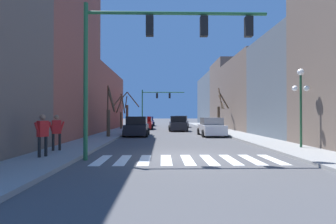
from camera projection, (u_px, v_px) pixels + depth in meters
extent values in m
plane|color=#4C4C4F|center=(186.00, 157.00, 11.72)|extent=(240.00, 240.00, 0.00)
cube|color=gray|center=(55.00, 156.00, 11.59)|extent=(2.60, 90.00, 0.15)
cube|color=gray|center=(314.00, 155.00, 11.86)|extent=(2.60, 90.00, 0.15)
cube|color=#934C3D|center=(44.00, 50.00, 20.00)|extent=(6.00, 11.01, 13.71)
cube|color=#934C3D|center=(90.00, 101.00, 32.95)|extent=(6.00, 14.97, 7.29)
cube|color=#515B66|center=(299.00, 87.00, 21.34)|extent=(6.00, 8.16, 8.37)
cube|color=#66564C|center=(256.00, 95.00, 31.09)|extent=(6.00, 11.34, 8.58)
cube|color=#66564C|center=(234.00, 95.00, 40.86)|extent=(6.00, 8.20, 10.11)
cube|color=#515B66|center=(217.00, 100.00, 52.80)|extent=(6.00, 15.68, 9.60)
cube|color=white|center=(101.00, 160.00, 10.90)|extent=(0.45, 2.60, 0.01)
cube|color=white|center=(123.00, 160.00, 10.92)|extent=(0.45, 2.60, 0.01)
cube|color=white|center=(145.00, 160.00, 10.94)|extent=(0.45, 2.60, 0.01)
cube|color=white|center=(166.00, 160.00, 10.96)|extent=(0.45, 2.60, 0.01)
cube|color=white|center=(188.00, 160.00, 10.98)|extent=(0.45, 2.60, 0.01)
cube|color=white|center=(209.00, 160.00, 11.00)|extent=(0.45, 2.60, 0.01)
cube|color=white|center=(230.00, 160.00, 11.02)|extent=(0.45, 2.60, 0.01)
cube|color=white|center=(251.00, 159.00, 11.04)|extent=(0.45, 2.60, 0.01)
cube|color=white|center=(272.00, 159.00, 11.06)|extent=(0.45, 2.60, 0.01)
cylinder|color=#236038|center=(86.00, 81.00, 10.91)|extent=(0.18, 0.18, 6.57)
cylinder|color=#236038|center=(177.00, 13.00, 11.03)|extent=(7.62, 0.14, 0.14)
cube|color=black|center=(150.00, 26.00, 10.99)|extent=(0.32, 0.28, 0.84)
cube|color=black|center=(204.00, 26.00, 11.05)|extent=(0.32, 0.28, 0.84)
cube|color=black|center=(249.00, 27.00, 11.09)|extent=(0.32, 0.28, 0.84)
cylinder|color=#236038|center=(142.00, 108.00, 42.10)|extent=(0.18, 0.18, 5.92)
cylinder|color=#236038|center=(163.00, 92.00, 42.20)|extent=(6.78, 0.14, 0.14)
cube|color=black|center=(157.00, 96.00, 42.18)|extent=(0.32, 0.28, 0.84)
cube|color=black|center=(170.00, 96.00, 42.22)|extent=(0.32, 0.28, 0.84)
cylinder|color=#1E4C2D|center=(301.00, 111.00, 14.02)|extent=(0.12, 0.12, 3.85)
sphere|color=white|center=(301.00, 72.00, 14.04)|extent=(0.36, 0.36, 0.36)
sphere|color=white|center=(295.00, 88.00, 14.02)|extent=(0.31, 0.31, 0.31)
sphere|color=white|center=(307.00, 88.00, 14.04)|extent=(0.31, 0.31, 0.31)
cube|color=black|center=(178.00, 126.00, 30.55)|extent=(1.88, 4.15, 0.86)
cube|color=black|center=(178.00, 119.00, 30.56)|extent=(1.73, 2.16, 0.70)
cylinder|color=black|center=(169.00, 128.00, 31.81)|extent=(0.22, 0.64, 0.64)
cylinder|color=black|center=(185.00, 128.00, 31.85)|extent=(0.22, 0.64, 0.64)
cylinder|color=black|center=(170.00, 129.00, 29.24)|extent=(0.22, 0.64, 0.64)
cylinder|color=black|center=(187.00, 129.00, 29.28)|extent=(0.22, 0.64, 0.64)
cube|color=navy|center=(148.00, 123.00, 44.64)|extent=(1.74, 4.38, 0.78)
cube|color=#0E1C46|center=(149.00, 118.00, 44.65)|extent=(1.60, 2.28, 0.64)
cylinder|color=black|center=(144.00, 124.00, 45.98)|extent=(0.22, 0.64, 0.64)
cylinder|color=black|center=(154.00, 124.00, 46.02)|extent=(0.22, 0.64, 0.64)
cylinder|color=black|center=(143.00, 124.00, 43.27)|extent=(0.22, 0.64, 0.64)
cylinder|color=black|center=(153.00, 124.00, 43.31)|extent=(0.22, 0.64, 0.64)
cube|color=gray|center=(181.00, 123.00, 40.17)|extent=(1.89, 4.67, 0.86)
cube|color=#464648|center=(181.00, 118.00, 40.17)|extent=(1.74, 2.43, 0.70)
cylinder|color=black|center=(174.00, 125.00, 41.59)|extent=(0.22, 0.64, 0.64)
cylinder|color=black|center=(186.00, 125.00, 41.63)|extent=(0.22, 0.64, 0.64)
cylinder|color=black|center=(175.00, 125.00, 38.69)|extent=(0.22, 0.64, 0.64)
cylinder|color=black|center=(188.00, 125.00, 38.74)|extent=(0.22, 0.64, 0.64)
cube|color=silver|center=(211.00, 129.00, 23.40)|extent=(1.85, 4.52, 0.81)
cube|color=slate|center=(211.00, 121.00, 23.41)|extent=(1.70, 2.35, 0.66)
cylinder|color=black|center=(199.00, 131.00, 24.78)|extent=(0.22, 0.64, 0.64)
cylinder|color=black|center=(218.00, 131.00, 24.82)|extent=(0.22, 0.64, 0.64)
cylinder|color=black|center=(203.00, 133.00, 21.97)|extent=(0.22, 0.64, 0.64)
cylinder|color=black|center=(226.00, 133.00, 22.02)|extent=(0.22, 0.64, 0.64)
cube|color=black|center=(137.00, 129.00, 23.35)|extent=(1.87, 4.14, 0.86)
cube|color=black|center=(137.00, 120.00, 23.35)|extent=(1.72, 2.16, 0.70)
cylinder|color=black|center=(128.00, 131.00, 24.61)|extent=(0.22, 0.64, 0.64)
cylinder|color=black|center=(148.00, 131.00, 24.65)|extent=(0.22, 0.64, 0.64)
cylinder|color=black|center=(124.00, 133.00, 22.04)|extent=(0.22, 0.64, 0.64)
cylinder|color=black|center=(147.00, 133.00, 22.08)|extent=(0.22, 0.64, 0.64)
cube|color=red|center=(145.00, 125.00, 34.33)|extent=(1.85, 4.85, 0.82)
cube|color=maroon|center=(145.00, 119.00, 34.34)|extent=(1.70, 2.52, 0.67)
cylinder|color=black|center=(139.00, 126.00, 35.80)|extent=(0.22, 0.64, 0.64)
cylinder|color=black|center=(152.00, 126.00, 35.85)|extent=(0.22, 0.64, 0.64)
cylinder|color=black|center=(137.00, 127.00, 32.80)|extent=(0.22, 0.64, 0.64)
cylinder|color=black|center=(152.00, 127.00, 32.84)|extent=(0.22, 0.64, 0.64)
cylinder|color=black|center=(46.00, 146.00, 10.96)|extent=(0.12, 0.12, 0.83)
cylinder|color=black|center=(39.00, 147.00, 10.70)|extent=(0.12, 0.12, 0.83)
cube|color=red|center=(43.00, 129.00, 10.84)|extent=(0.41, 0.47, 0.66)
sphere|color=#8C664C|center=(43.00, 117.00, 10.84)|extent=(0.23, 0.23, 0.23)
cylinder|color=red|center=(48.00, 129.00, 11.04)|extent=(0.22, 0.29, 0.64)
cylinder|color=red|center=(38.00, 130.00, 10.63)|extent=(0.22, 0.29, 0.64)
cylinder|color=black|center=(53.00, 142.00, 12.65)|extent=(0.12, 0.12, 0.82)
cylinder|color=black|center=(60.00, 142.00, 12.81)|extent=(0.12, 0.12, 0.82)
cube|color=red|center=(57.00, 127.00, 12.74)|extent=(0.46, 0.40, 0.65)
sphere|color=#8C664C|center=(57.00, 117.00, 12.74)|extent=(0.23, 0.23, 0.23)
cylinder|color=red|center=(51.00, 128.00, 12.61)|extent=(0.29, 0.22, 0.63)
cylinder|color=red|center=(62.00, 128.00, 12.86)|extent=(0.29, 0.22, 0.63)
cylinder|color=brown|center=(127.00, 116.00, 38.57)|extent=(0.36, 0.36, 3.17)
cylinder|color=brown|center=(126.00, 102.00, 39.29)|extent=(0.59, 1.55, 1.85)
cylinder|color=brown|center=(122.00, 99.00, 38.01)|extent=(1.53, 1.35, 2.05)
cylinder|color=brown|center=(133.00, 100.00, 38.80)|extent=(1.84, 0.57, 2.30)
cylinder|color=#473828|center=(219.00, 118.00, 30.88)|extent=(0.31, 0.31, 2.71)
cylinder|color=#473828|center=(220.00, 98.00, 30.30)|extent=(0.26, 1.33, 2.53)
cylinder|color=#473828|center=(224.00, 100.00, 31.01)|extent=(1.36, 0.37, 2.13)
cylinder|color=#473828|center=(221.00, 102.00, 30.14)|extent=(0.36, 1.62, 1.70)
cylinder|color=#473828|center=(108.00, 123.00, 21.00)|extent=(0.28, 0.28, 2.15)
cylinder|color=#473828|center=(112.00, 100.00, 21.39)|extent=(0.49, 0.87, 2.01)
cylinder|color=#473828|center=(108.00, 99.00, 21.82)|extent=(0.47, 1.70, 2.19)
cylinder|color=#473828|center=(111.00, 101.00, 21.27)|extent=(0.52, 0.65, 1.57)
cylinder|color=brown|center=(121.00, 121.00, 32.79)|extent=(0.28, 0.28, 2.03)
cylinder|color=brown|center=(115.00, 104.00, 32.46)|extent=(1.55, 0.83, 2.18)
cylinder|color=brown|center=(123.00, 104.00, 33.29)|extent=(0.47, 1.08, 2.53)
cylinder|color=brown|center=(119.00, 107.00, 32.95)|extent=(0.79, 0.46, 1.65)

